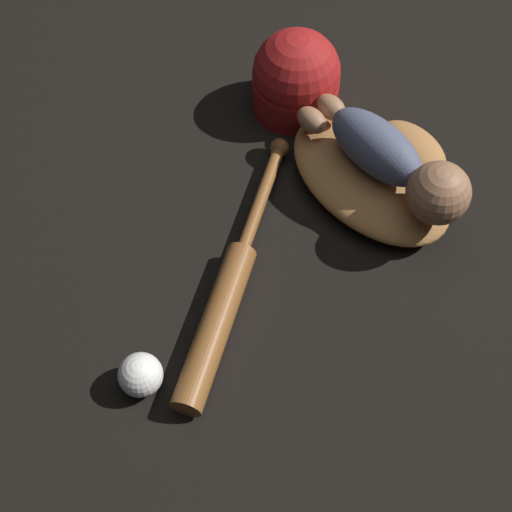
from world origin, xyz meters
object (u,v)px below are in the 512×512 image
(baby_figure, at_px, (395,162))
(baseball_bat, at_px, (226,296))
(baseball_cap, at_px, (296,79))
(baseball, at_px, (141,375))
(baseball_glove, at_px, (377,172))

(baby_figure, distance_m, baseball_bat, 0.38)
(baseball_cap, bearing_deg, baseball_bat, -45.38)
(baseball_bat, xyz_separation_m, baseball, (0.06, -0.19, 0.01))
(baby_figure, distance_m, baseball, 0.57)
(baseball_cap, bearing_deg, baby_figure, 2.65)
(baseball, relative_size, baseball_cap, 0.27)
(baseball_bat, distance_m, baseball_cap, 0.49)
(baseball_cap, bearing_deg, baseball_glove, 5.22)
(baseball_glove, height_order, baseball, same)
(baby_figure, relative_size, baseball_cap, 1.41)
(baseball, xyz_separation_m, baseball_cap, (-0.41, 0.54, 0.04))
(baseball_glove, xyz_separation_m, baseball, (0.15, -0.56, 0.00))
(baby_figure, relative_size, baseball, 5.20)
(baseball_glove, bearing_deg, baseball_cap, -174.78)
(baby_figure, height_order, baseball, baby_figure)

